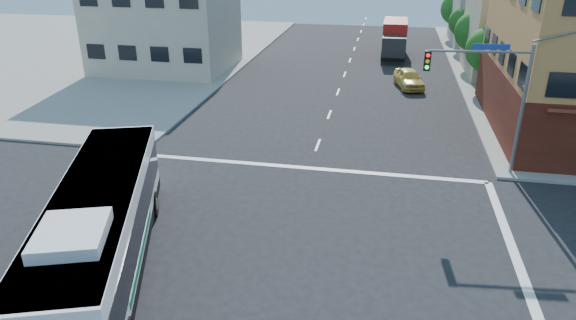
# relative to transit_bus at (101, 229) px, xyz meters

# --- Properties ---
(ground) EXTENTS (120.00, 120.00, 0.00)m
(ground) POSITION_rel_transit_bus_xyz_m (6.05, 1.52, -1.93)
(ground) COLOR black
(ground) RESTS_ON ground
(sidewalk_nw) EXTENTS (50.00, 50.00, 0.15)m
(sidewalk_nw) POSITION_rel_transit_bus_xyz_m (-28.95, 36.52, -1.86)
(sidewalk_nw) COLOR gray
(sidewalk_nw) RESTS_ON ground
(building_east_near) EXTENTS (12.06, 10.06, 9.00)m
(building_east_near) POSITION_rel_transit_bus_xyz_m (23.03, 35.50, 2.57)
(building_east_near) COLOR tan
(building_east_near) RESTS_ON ground
(building_east_far) EXTENTS (12.06, 10.06, 10.00)m
(building_east_far) POSITION_rel_transit_bus_xyz_m (23.03, 49.50, 3.07)
(building_east_far) COLOR gray
(building_east_far) RESTS_ON ground
(building_west) EXTENTS (12.06, 10.06, 8.00)m
(building_west) POSITION_rel_transit_bus_xyz_m (-10.97, 31.50, 2.07)
(building_west) COLOR beige
(building_west) RESTS_ON ground
(signal_mast_ne) EXTENTS (7.91, 1.13, 8.07)m
(signal_mast_ne) POSITION_rel_transit_bus_xyz_m (15.13, 12.14, 3.05)
(signal_mast_ne) COLOR slate
(signal_mast_ne) RESTS_ON ground
(street_tree_a) EXTENTS (3.60, 3.60, 5.53)m
(street_tree_a) POSITION_rel_transit_bus_xyz_m (17.96, 29.44, 1.66)
(street_tree_a) COLOR #362213
(street_tree_a) RESTS_ON ground
(street_tree_b) EXTENTS (3.80, 3.80, 5.79)m
(street_tree_b) POSITION_rel_transit_bus_xyz_m (17.96, 37.44, 1.82)
(street_tree_b) COLOR #362213
(street_tree_b) RESTS_ON ground
(street_tree_c) EXTENTS (3.40, 3.40, 5.29)m
(street_tree_c) POSITION_rel_transit_bus_xyz_m (17.96, 45.44, 1.53)
(street_tree_c) COLOR #362213
(street_tree_c) RESTS_ON ground
(street_tree_d) EXTENTS (4.00, 4.00, 6.03)m
(street_tree_d) POSITION_rel_transit_bus_xyz_m (17.96, 53.44, 1.95)
(street_tree_d) COLOR #362213
(street_tree_d) RESTS_ON ground
(transit_bus) EXTENTS (7.07, 13.53, 3.95)m
(transit_bus) POSITION_rel_transit_bus_xyz_m (0.00, 0.00, 0.00)
(transit_bus) COLOR black
(transit_bus) RESTS_ON ground
(box_truck) EXTENTS (2.51, 8.18, 3.67)m
(box_truck) POSITION_rel_transit_bus_xyz_m (10.43, 41.10, -0.15)
(box_truck) COLOR #26262A
(box_truck) RESTS_ON ground
(parked_car) EXTENTS (2.88, 4.93, 1.58)m
(parked_car) POSITION_rel_transit_bus_xyz_m (11.78, 29.08, -1.14)
(parked_car) COLOR gold
(parked_car) RESTS_ON ground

